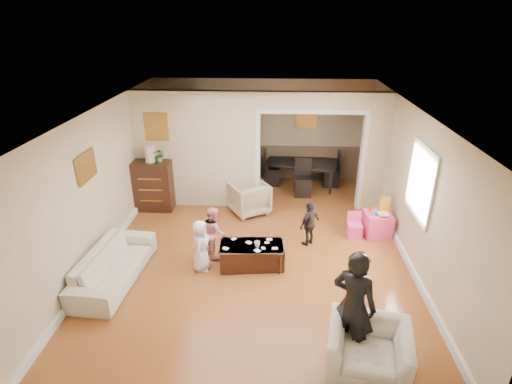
# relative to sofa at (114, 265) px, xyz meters

# --- Properties ---
(floor) EXTENTS (7.00, 7.00, 0.00)m
(floor) POSITION_rel_sofa_xyz_m (2.28, 1.13, -0.28)
(floor) COLOR #AA5B2B
(floor) RESTS_ON ground
(partition_left) EXTENTS (2.75, 0.18, 2.60)m
(partition_left) POSITION_rel_sofa_xyz_m (0.91, 2.93, 1.02)
(partition_left) COLOR beige
(partition_left) RESTS_ON ground
(partition_right) EXTENTS (0.55, 0.18, 2.60)m
(partition_right) POSITION_rel_sofa_xyz_m (4.76, 2.93, 1.02)
(partition_right) COLOR beige
(partition_right) RESTS_ON ground
(partition_header) EXTENTS (2.22, 0.18, 0.35)m
(partition_header) POSITION_rel_sofa_xyz_m (3.38, 2.93, 2.15)
(partition_header) COLOR beige
(partition_header) RESTS_ON partition_right
(window_pane) EXTENTS (0.03, 0.95, 1.10)m
(window_pane) POSITION_rel_sofa_xyz_m (5.01, 0.73, 1.27)
(window_pane) COLOR white
(window_pane) RESTS_ON ground
(framed_art_partition) EXTENTS (0.45, 0.03, 0.55)m
(framed_art_partition) POSITION_rel_sofa_xyz_m (0.08, 2.83, 1.57)
(framed_art_partition) COLOR brown
(framed_art_partition) RESTS_ON partition_left
(framed_art_sofa_wall) EXTENTS (0.03, 0.55, 0.40)m
(framed_art_sofa_wall) POSITION_rel_sofa_xyz_m (-0.43, 0.53, 1.52)
(framed_art_sofa_wall) COLOR brown
(framed_art_alcove) EXTENTS (0.45, 0.03, 0.55)m
(framed_art_alcove) POSITION_rel_sofa_xyz_m (3.38, 4.57, 1.42)
(framed_art_alcove) COLOR brown
(sofa) EXTENTS (0.90, 1.96, 0.56)m
(sofa) POSITION_rel_sofa_xyz_m (0.00, 0.00, 0.00)
(sofa) COLOR white
(sofa) RESTS_ON ground
(armchair_back) EXTENTS (1.04, 1.05, 0.70)m
(armchair_back) POSITION_rel_sofa_xyz_m (2.06, 2.56, 0.07)
(armchair_back) COLOR tan
(armchair_back) RESTS_ON ground
(armchair_front) EXTENTS (1.13, 1.03, 0.63)m
(armchair_front) POSITION_rel_sofa_xyz_m (3.80, -1.67, 0.04)
(armchair_front) COLOR white
(armchair_front) RESTS_ON ground
(dresser) EXTENTS (0.82, 0.46, 1.13)m
(dresser) POSITION_rel_sofa_xyz_m (-0.06, 2.64, 0.29)
(dresser) COLOR #361910
(dresser) RESTS_ON ground
(table_lamp) EXTENTS (0.22, 0.22, 0.36)m
(table_lamp) POSITION_rel_sofa_xyz_m (-0.06, 2.64, 1.03)
(table_lamp) COLOR beige
(table_lamp) RESTS_ON dresser
(potted_plant) EXTENTS (0.28, 0.24, 0.31)m
(potted_plant) POSITION_rel_sofa_xyz_m (0.14, 2.64, 1.00)
(potted_plant) COLOR #396F31
(potted_plant) RESTS_ON dresser
(coffee_table) EXTENTS (1.15, 0.67, 0.41)m
(coffee_table) POSITION_rel_sofa_xyz_m (2.24, 0.52, -0.07)
(coffee_table) COLOR #391C12
(coffee_table) RESTS_ON ground
(coffee_cup) EXTENTS (0.11, 0.11, 0.10)m
(coffee_cup) POSITION_rel_sofa_xyz_m (2.34, 0.47, 0.18)
(coffee_cup) COLOR silver
(coffee_cup) RESTS_ON coffee_table
(play_table) EXTENTS (0.55, 0.55, 0.48)m
(play_table) POSITION_rel_sofa_xyz_m (4.67, 1.70, -0.04)
(play_table) COLOR #F74183
(play_table) RESTS_ON ground
(cereal_box) EXTENTS (0.21, 0.09, 0.30)m
(cereal_box) POSITION_rel_sofa_xyz_m (4.79, 1.80, 0.35)
(cereal_box) COLOR yellow
(cereal_box) RESTS_ON play_table
(cyan_cup) EXTENTS (0.08, 0.08, 0.08)m
(cyan_cup) POSITION_rel_sofa_xyz_m (4.57, 1.65, 0.24)
(cyan_cup) COLOR #28A4C8
(cyan_cup) RESTS_ON play_table
(toy_block) EXTENTS (0.10, 0.09, 0.05)m
(toy_block) POSITION_rel_sofa_xyz_m (4.55, 1.82, 0.23)
(toy_block) COLOR red
(toy_block) RESTS_ON play_table
(play_bowl) EXTENTS (0.24, 0.24, 0.05)m
(play_bowl) POSITION_rel_sofa_xyz_m (4.72, 1.58, 0.23)
(play_bowl) COLOR silver
(play_bowl) RESTS_ON play_table
(dining_table) EXTENTS (1.98, 1.42, 0.63)m
(dining_table) POSITION_rel_sofa_xyz_m (3.31, 4.18, 0.03)
(dining_table) COLOR black
(dining_table) RESTS_ON ground
(adult_person) EXTENTS (0.68, 0.62, 1.56)m
(adult_person) POSITION_rel_sofa_xyz_m (3.62, -1.41, 0.50)
(adult_person) COLOR black
(adult_person) RESTS_ON ground
(child_kneel_a) EXTENTS (0.32, 0.47, 0.93)m
(child_kneel_a) POSITION_rel_sofa_xyz_m (1.39, 0.37, 0.19)
(child_kneel_a) COLOR white
(child_kneel_a) RESTS_ON ground
(child_kneel_b) EXTENTS (0.54, 0.58, 0.96)m
(child_kneel_b) POSITION_rel_sofa_xyz_m (1.54, 0.82, 0.20)
(child_kneel_b) COLOR pink
(child_kneel_b) RESTS_ON ground
(child_toddler) EXTENTS (0.52, 0.53, 0.89)m
(child_toddler) POSITION_rel_sofa_xyz_m (3.29, 1.27, 0.17)
(child_toddler) COLOR black
(child_toddler) RESTS_ON ground
(craft_papers) EXTENTS (0.95, 0.49, 0.00)m
(craft_papers) POSITION_rel_sofa_xyz_m (2.29, 0.52, 0.13)
(craft_papers) COLOR white
(craft_papers) RESTS_ON coffee_table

